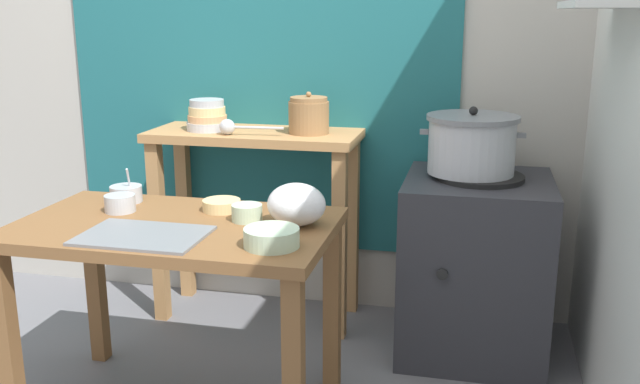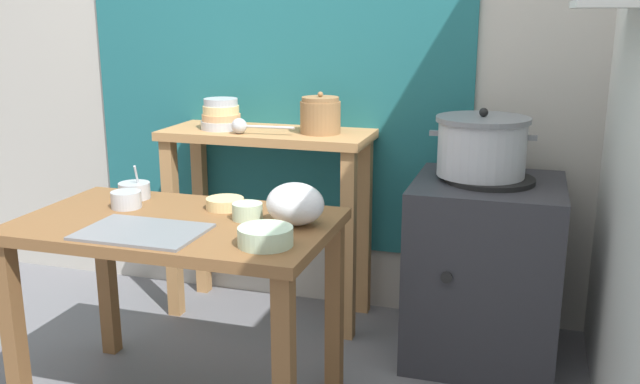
% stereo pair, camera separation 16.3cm
% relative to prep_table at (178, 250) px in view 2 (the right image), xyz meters
% --- Properties ---
extents(wall_back, '(4.40, 0.12, 2.60)m').
position_rel_prep_table_xyz_m(wall_back, '(0.20, 1.12, 0.69)').
color(wall_back, '#B2ADA3').
rests_on(wall_back, ground).
extents(prep_table, '(1.10, 0.66, 0.72)m').
position_rel_prep_table_xyz_m(prep_table, '(0.00, 0.00, 0.00)').
color(prep_table, brown).
rests_on(prep_table, ground).
extents(back_shelf_table, '(0.96, 0.40, 0.90)m').
position_rel_prep_table_xyz_m(back_shelf_table, '(0.01, 0.86, 0.07)').
color(back_shelf_table, '#B27F4C').
rests_on(back_shelf_table, ground).
extents(stove_block, '(0.60, 0.61, 0.78)m').
position_rel_prep_table_xyz_m(stove_block, '(1.02, 0.73, -0.23)').
color(stove_block, '#2D2D33').
rests_on(stove_block, ground).
extents(steamer_pot, '(0.42, 0.38, 0.28)m').
position_rel_prep_table_xyz_m(steamer_pot, '(0.98, 0.75, 0.29)').
color(steamer_pot, '#B7BABF').
rests_on(steamer_pot, stove_block).
extents(clay_pot, '(0.18, 0.18, 0.19)m').
position_rel_prep_table_xyz_m(clay_pot, '(0.27, 0.86, 0.37)').
color(clay_pot, olive).
rests_on(clay_pot, back_shelf_table).
extents(bowl_stack_enamel, '(0.19, 0.19, 0.14)m').
position_rel_prep_table_xyz_m(bowl_stack_enamel, '(-0.21, 0.84, 0.36)').
color(bowl_stack_enamel, '#B7BABF').
rests_on(bowl_stack_enamel, back_shelf_table).
extents(ladle, '(0.29, 0.07, 0.07)m').
position_rel_prep_table_xyz_m(ladle, '(-0.06, 0.74, 0.33)').
color(ladle, '#B7BABF').
rests_on(ladle, back_shelf_table).
extents(serving_tray, '(0.40, 0.28, 0.01)m').
position_rel_prep_table_xyz_m(serving_tray, '(-0.03, -0.17, 0.12)').
color(serving_tray, slate).
rests_on(serving_tray, prep_table).
extents(plastic_bag, '(0.20, 0.17, 0.15)m').
position_rel_prep_table_xyz_m(plastic_bag, '(0.42, 0.07, 0.18)').
color(plastic_bag, white).
rests_on(plastic_bag, prep_table).
extents(prep_bowl_0, '(0.11, 0.11, 0.06)m').
position_rel_prep_table_xyz_m(prep_bowl_0, '(-0.25, 0.08, 0.14)').
color(prep_bowl_0, '#B7BABF').
rests_on(prep_bowl_0, prep_table).
extents(prep_bowl_1, '(0.12, 0.12, 0.14)m').
position_rel_prep_table_xyz_m(prep_bowl_1, '(-0.29, 0.21, 0.15)').
color(prep_bowl_1, '#B7BABF').
rests_on(prep_bowl_1, prep_table).
extents(prep_bowl_2, '(0.17, 0.17, 0.06)m').
position_rel_prep_table_xyz_m(prep_bowl_2, '(0.40, -0.17, 0.14)').
color(prep_bowl_2, '#B7D1AD').
rests_on(prep_bowl_2, prep_table).
extents(prep_bowl_3, '(0.14, 0.14, 0.04)m').
position_rel_prep_table_xyz_m(prep_bowl_3, '(0.10, 0.18, 0.13)').
color(prep_bowl_3, '#E5C684').
rests_on(prep_bowl_3, prep_table).
extents(prep_bowl_4, '(0.11, 0.11, 0.06)m').
position_rel_prep_table_xyz_m(prep_bowl_4, '(0.24, 0.08, 0.14)').
color(prep_bowl_4, '#B7D1AD').
rests_on(prep_bowl_4, prep_table).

